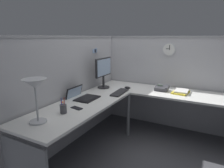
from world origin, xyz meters
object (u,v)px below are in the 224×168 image
pen_cup (63,109)px  wall_clock (169,49)px  monitor (103,71)px  office_phone (162,88)px  keyboard (120,92)px  computer_mouse (127,88)px  desk_lamp_dome (35,87)px  book_stack (181,92)px  laptop (82,96)px  cell_phone (77,108)px

pen_cup → wall_clock: size_ratio=0.82×
monitor → pen_cup: monitor is taller
monitor → office_phone: size_ratio=2.37×
keyboard → wall_clock: 1.13m
computer_mouse → desk_lamp_dome: 1.69m
keyboard → pen_cup: (-1.03, 0.20, 0.04)m
computer_mouse → book_stack: 0.84m
laptop → desk_lamp_dome: (-0.86, -0.10, 0.34)m
computer_mouse → pen_cup: size_ratio=0.58×
monitor → book_stack: bearing=-77.1°
keyboard → pen_cup: size_ratio=2.39×
monitor → desk_lamp_dome: monitor is taller
monitor → pen_cup: (-1.19, -0.17, -0.24)m
computer_mouse → keyboard: bearing=-179.6°
monitor → pen_cup: bearing=-171.7°
pen_cup → office_phone: (1.47, -0.74, -0.02)m
computer_mouse → pen_cup: pen_cup is taller
keyboard → desk_lamp_dome: desk_lamp_dome is taller
monitor → cell_phone: monitor is taller
computer_mouse → office_phone: 0.56m
laptop → computer_mouse: bearing=-25.1°
pen_cup → laptop: bearing=16.1°
desk_lamp_dome → computer_mouse: bearing=-9.0°
cell_phone → keyboard: bearing=-2.0°
cell_phone → office_phone: bearing=-19.5°
keyboard → book_stack: book_stack is taller
laptop → pen_cup: (-0.55, -0.16, 0.03)m
computer_mouse → pen_cup: (-1.33, 0.20, 0.04)m
monitor → computer_mouse: bearing=-69.9°
book_stack → wall_clock: size_ratio=1.38×
keyboard → cell_phone: (-0.84, 0.16, -0.01)m
wall_clock → desk_lamp_dome: bearing=159.3°
office_phone → book_stack: size_ratio=0.69×
desk_lamp_dome → book_stack: bearing=-31.5°
desk_lamp_dome → cell_phone: 0.62m
computer_mouse → wall_clock: (0.47, -0.53, 0.61)m
monitor → keyboard: 0.50m
monitor → wall_clock: wall_clock is taller
monitor → laptop: (-0.64, -0.01, -0.27)m
desk_lamp_dome → wall_clock: 2.27m
computer_mouse → cell_phone: 1.15m
monitor → keyboard: (-0.16, -0.38, -0.28)m
wall_clock → cell_phone: bearing=156.6°
monitor → keyboard: bearing=-113.4°
laptop → wall_clock: bearing=-35.7°
pen_cup → wall_clock: 2.03m
computer_mouse → book_stack: bearing=-80.5°
laptop → desk_lamp_dome: bearing=-173.2°
office_phone → monitor: bearing=107.1°
cell_phone → book_stack: bearing=-28.6°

